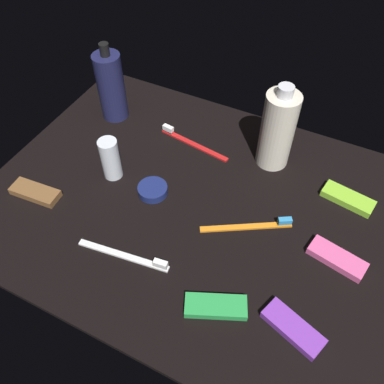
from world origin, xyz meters
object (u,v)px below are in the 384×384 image
at_px(bodywash_bottle, 277,130).
at_px(snack_bar_green, 216,306).
at_px(deodorant_stick, 110,159).
at_px(snack_bar_lime, 348,199).
at_px(snack_bar_brown, 35,192).
at_px(toothbrush_red, 190,142).
at_px(lotion_bottle, 111,86).
at_px(snack_bar_purple, 293,328).
at_px(snack_bar_pink, 337,258).
at_px(toothbrush_orange, 252,225).
at_px(toothbrush_white, 128,256).
at_px(cream_tin_left, 153,190).

distance_m(bodywash_bottle, snack_bar_green, 0.39).
bearing_deg(snack_bar_green, deodorant_stick, 127.29).
relative_size(snack_bar_lime, snack_bar_brown, 1.00).
distance_m(toothbrush_red, snack_bar_lime, 0.37).
bearing_deg(lotion_bottle, snack_bar_purple, -30.69).
distance_m(deodorant_stick, snack_bar_pink, 0.49).
bearing_deg(snack_bar_purple, toothbrush_orange, 148.51).
relative_size(toothbrush_white, toothbrush_red, 1.00).
bearing_deg(bodywash_bottle, toothbrush_orange, -81.99).
bearing_deg(snack_bar_green, toothbrush_orange, 68.28).
bearing_deg(snack_bar_pink, toothbrush_red, 168.60).
distance_m(deodorant_stick, toothbrush_white, 0.22).
relative_size(toothbrush_red, snack_bar_purple, 1.73).
xyz_separation_m(lotion_bottle, toothbrush_orange, (0.43, -0.17, -0.08)).
relative_size(bodywash_bottle, snack_bar_purple, 1.89).
bearing_deg(toothbrush_orange, lotion_bottle, 158.18).
height_order(bodywash_bottle, cream_tin_left, bodywash_bottle).
xyz_separation_m(bodywash_bottle, deodorant_stick, (-0.29, -0.19, -0.04)).
height_order(deodorant_stick, toothbrush_red, deodorant_stick).
bearing_deg(deodorant_stick, snack_bar_lime, 17.88).
relative_size(deodorant_stick, toothbrush_red, 0.53).
xyz_separation_m(toothbrush_red, snack_bar_purple, (0.35, -0.32, 0.00)).
relative_size(snack_bar_lime, snack_bar_pink, 1.00).
bearing_deg(snack_bar_purple, cream_tin_left, 175.53).
bearing_deg(snack_bar_lime, toothbrush_red, -171.99).
relative_size(toothbrush_white, snack_bar_lime, 1.73).
distance_m(toothbrush_red, snack_bar_brown, 0.36).
relative_size(snack_bar_lime, snack_bar_green, 1.00).
xyz_separation_m(toothbrush_white, snack_bar_pink, (0.34, 0.16, 0.00)).
bearing_deg(deodorant_stick, toothbrush_orange, 0.36).
relative_size(toothbrush_orange, toothbrush_red, 0.90).
height_order(snack_bar_purple, cream_tin_left, cream_tin_left).
distance_m(snack_bar_green, cream_tin_left, 0.28).
height_order(lotion_bottle, toothbrush_orange, lotion_bottle).
bearing_deg(toothbrush_red, bodywash_bottle, 9.80).
distance_m(toothbrush_white, snack_bar_pink, 0.38).
height_order(lotion_bottle, snack_bar_purple, lotion_bottle).
xyz_separation_m(lotion_bottle, snack_bar_green, (0.43, -0.35, -0.08)).
bearing_deg(bodywash_bottle, snack_bar_brown, -142.14).
xyz_separation_m(snack_bar_brown, snack_bar_pink, (0.60, 0.12, 0.00)).
height_order(lotion_bottle, bodywash_bottle, bodywash_bottle).
relative_size(lotion_bottle, snack_bar_brown, 1.85).
height_order(toothbrush_orange, snack_bar_purple, toothbrush_orange).
distance_m(toothbrush_white, toothbrush_red, 0.33).
bearing_deg(snack_bar_lime, lotion_bottle, -172.51).
xyz_separation_m(toothbrush_orange, snack_bar_green, (0.01, -0.18, 0.00)).
height_order(deodorant_stick, snack_bar_green, deodorant_stick).
distance_m(lotion_bottle, cream_tin_left, 0.29).
bearing_deg(toothbrush_orange, snack_bar_green, -88.16).
bearing_deg(lotion_bottle, cream_tin_left, -40.53).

